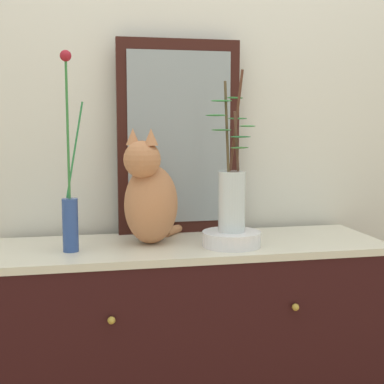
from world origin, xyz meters
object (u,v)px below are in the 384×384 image
at_px(bowl_porcelain, 231,239).
at_px(vase_glass_clear, 232,194).
at_px(sideboard, 192,353).
at_px(mirror_leaning, 179,137).
at_px(vase_slim_green, 70,205).
at_px(cat_sitting, 150,197).

bearing_deg(bowl_porcelain, vase_glass_clear, 45.46).
bearing_deg(sideboard, bowl_porcelain, -32.58).
xyz_separation_m(mirror_leaning, vase_slim_green, (-0.41, -0.24, -0.21)).
relative_size(sideboard, vase_slim_green, 2.09).
bearing_deg(vase_slim_green, cat_sitting, 13.67).
distance_m(mirror_leaning, vase_glass_clear, 0.36).
distance_m(vase_slim_green, bowl_porcelain, 0.55).
relative_size(sideboard, bowl_porcelain, 6.74).
bearing_deg(mirror_leaning, vase_glass_clear, -64.67).
bearing_deg(cat_sitting, vase_slim_green, -166.33).
bearing_deg(bowl_porcelain, sideboard, 147.42).
distance_m(sideboard, bowl_porcelain, 0.45).
xyz_separation_m(vase_slim_green, bowl_porcelain, (0.54, -0.03, -0.13)).
xyz_separation_m(bowl_porcelain, vase_glass_clear, (0.00, 0.00, 0.15)).
distance_m(mirror_leaning, bowl_porcelain, 0.46).
distance_m(cat_sitting, vase_glass_clear, 0.28).
bearing_deg(cat_sitting, bowl_porcelain, -20.07).
bearing_deg(vase_slim_green, sideboard, 6.37).
distance_m(sideboard, vase_slim_green, 0.70).
height_order(mirror_leaning, vase_slim_green, mirror_leaning).
height_order(mirror_leaning, bowl_porcelain, mirror_leaning).
height_order(vase_slim_green, bowl_porcelain, vase_slim_green).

